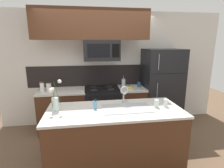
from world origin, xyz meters
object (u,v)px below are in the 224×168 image
at_px(sink_faucet, 124,92).
at_px(spare_glass, 166,103).
at_px(microwave, 102,50).
at_px(flower_vase, 55,102).
at_px(refrigerator, 161,87).
at_px(french_press, 123,83).
at_px(storage_jar_tall, 42,87).
at_px(drinking_glass, 156,104).
at_px(dish_soap_bottle, 95,105).
at_px(storage_jar_medium, 49,87).
at_px(stove_range, 102,108).
at_px(coffee_tin, 139,84).
at_px(banana_bunch, 129,87).

xyz_separation_m(sink_faucet, spare_glass, (0.62, -0.22, -0.14)).
xyz_separation_m(microwave, flower_vase, (-0.80, -1.16, -0.70)).
distance_m(refrigerator, french_press, 0.90).
height_order(storage_jar_tall, sink_faucet, sink_faucet).
bearing_deg(french_press, drinking_glass, -79.67).
relative_size(microwave, storage_jar_tall, 3.65).
distance_m(storage_jar_tall, dish_soap_bottle, 1.57).
distance_m(storage_jar_medium, sink_faucet, 1.71).
xyz_separation_m(microwave, storage_jar_tall, (-1.25, 0.00, -0.73)).
distance_m(microwave, storage_jar_medium, 1.34).
bearing_deg(refrigerator, stove_range, -179.17).
xyz_separation_m(spare_glass, flower_vase, (-1.70, 0.08, 0.08)).
bearing_deg(stove_range, spare_glass, -54.57).
distance_m(coffee_tin, spare_glass, 1.31).
bearing_deg(storage_jar_medium, coffee_tin, 2.35).
height_order(french_press, dish_soap_bottle, french_press).
bearing_deg(flower_vase, spare_glass, -2.70).
bearing_deg(stove_range, dish_soap_bottle, -100.20).
bearing_deg(storage_jar_tall, banana_bunch, -1.22).
xyz_separation_m(coffee_tin, drinking_glass, (-0.12, -1.31, 0.01)).
bearing_deg(dish_soap_bottle, flower_vase, 177.79).
bearing_deg(spare_glass, storage_jar_medium, 148.63).
relative_size(banana_bunch, spare_glass, 1.64).
bearing_deg(french_press, stove_range, -173.11).
bearing_deg(banana_bunch, refrigerator, 5.87).
relative_size(french_press, flower_vase, 0.57).
bearing_deg(banana_bunch, flower_vase, -141.62).
distance_m(microwave, coffee_tin, 1.16).
bearing_deg(storage_jar_medium, microwave, 0.52).
xyz_separation_m(coffee_tin, dish_soap_bottle, (-1.08, -1.25, 0.01)).
distance_m(refrigerator, coffee_tin, 0.53).
height_order(stove_range, spare_glass, spare_glass).
relative_size(banana_bunch, coffee_tin, 1.73).
bearing_deg(refrigerator, sink_faucet, -136.64).
xyz_separation_m(microwave, sink_faucet, (0.27, -1.01, -0.64)).
distance_m(storage_jar_medium, coffee_tin, 1.98).
bearing_deg(banana_bunch, coffee_tin, 23.64).
relative_size(storage_jar_medium, spare_glass, 1.68).
height_order(sink_faucet, dish_soap_bottle, sink_faucet).
relative_size(microwave, spare_glass, 6.39).
height_order(stove_range, coffee_tin, coffee_tin).
height_order(stove_range, drinking_glass, drinking_glass).
distance_m(microwave, spare_glass, 1.71).
relative_size(stove_range, coffee_tin, 8.45).
xyz_separation_m(refrigerator, drinking_glass, (-0.65, -1.28, 0.09)).
bearing_deg(stove_range, storage_jar_medium, -178.40).
bearing_deg(flower_vase, coffee_tin, 36.44).
bearing_deg(spare_glass, refrigerator, 68.97).
bearing_deg(sink_faucet, french_press, 78.32).
xyz_separation_m(stove_range, dish_soap_bottle, (-0.22, -1.20, 0.52)).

